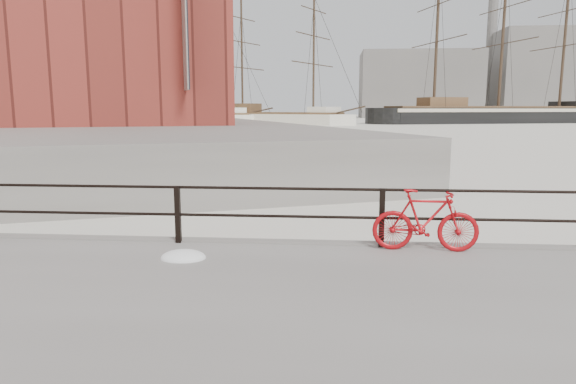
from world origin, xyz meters
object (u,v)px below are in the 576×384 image
(barque_black, at_px, (497,123))
(schooner_left, at_px, (194,124))
(workboat_near, at_px, (104,142))
(workboat_far, at_px, (31,134))
(bicycle, at_px, (426,220))
(schooner_mid, at_px, (276,124))

(barque_black, height_order, schooner_left, barque_black)
(barque_black, xyz_separation_m, workboat_near, (-48.35, -56.65, 0.00))
(workboat_far, bearing_deg, workboat_near, -44.82)
(bicycle, relative_size, schooner_left, 0.06)
(barque_black, height_order, workboat_near, barque_black)
(schooner_left, bearing_deg, barque_black, 0.89)
(barque_black, distance_m, schooner_mid, 40.27)
(bicycle, distance_m, schooner_mid, 80.83)
(bicycle, bearing_deg, schooner_left, 110.35)
(workboat_far, bearing_deg, barque_black, 32.73)
(barque_black, relative_size, schooner_left, 2.13)
(schooner_mid, bearing_deg, workboat_near, -73.06)
(barque_black, distance_m, workboat_far, 76.27)
(workboat_near, bearing_deg, bicycle, -60.87)
(schooner_left, distance_m, workboat_near, 48.10)
(bicycle, relative_size, schooner_mid, 0.05)
(schooner_left, distance_m, workboat_far, 37.82)
(barque_black, relative_size, workboat_near, 4.86)
(bicycle, height_order, workboat_near, workboat_near)
(workboat_far, bearing_deg, schooner_mid, 56.19)
(workboat_near, height_order, workboat_far, same)
(schooner_mid, xyz_separation_m, workboat_far, (-21.38, -37.89, 0.00))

